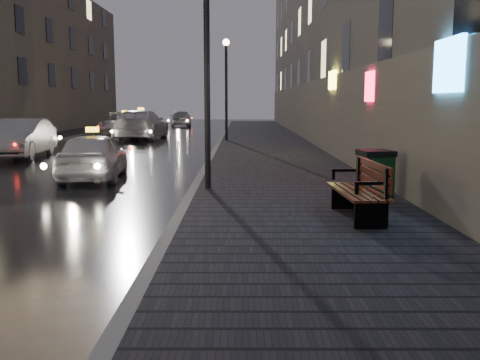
{
  "coord_description": "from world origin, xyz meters",
  "views": [
    {
      "loc": [
        2.64,
        -6.58,
        2.2
      ],
      "look_at": [
        2.62,
        2.61,
        0.85
      ],
      "focal_mm": 40.0,
      "sensor_mm": 36.0,
      "label": 1
    }
  ],
  "objects_px": {
    "bench": "(362,190)",
    "taxi_far": "(125,124)",
    "taxi_near": "(93,156)",
    "car_far": "(181,118)",
    "taxi_mid": "(141,125)",
    "lamp_near": "(207,45)",
    "lamp_far": "(226,77)",
    "trash_bin": "(375,173)",
    "car_left_mid": "(21,138)"
  },
  "relations": [
    {
      "from": "lamp_near",
      "to": "lamp_far",
      "type": "xyz_separation_m",
      "value": [
        0.0,
        16.0,
        0.0
      ]
    },
    {
      "from": "lamp_near",
      "to": "car_far",
      "type": "height_order",
      "value": "lamp_near"
    },
    {
      "from": "taxi_near",
      "to": "taxi_far",
      "type": "relative_size",
      "value": 0.74
    },
    {
      "from": "lamp_far",
      "to": "bench",
      "type": "height_order",
      "value": "lamp_far"
    },
    {
      "from": "lamp_near",
      "to": "trash_bin",
      "type": "height_order",
      "value": "lamp_near"
    },
    {
      "from": "car_left_mid",
      "to": "taxi_far",
      "type": "distance_m",
      "value": 13.82
    },
    {
      "from": "bench",
      "to": "taxi_mid",
      "type": "distance_m",
      "value": 23.37
    },
    {
      "from": "lamp_far",
      "to": "trash_bin",
      "type": "height_order",
      "value": "lamp_far"
    },
    {
      "from": "lamp_far",
      "to": "trash_bin",
      "type": "relative_size",
      "value": 5.17
    },
    {
      "from": "lamp_near",
      "to": "lamp_far",
      "type": "height_order",
      "value": "same"
    },
    {
      "from": "taxi_near",
      "to": "taxi_mid",
      "type": "xyz_separation_m",
      "value": [
        -1.64,
        16.19,
        0.18
      ]
    },
    {
      "from": "bench",
      "to": "taxi_far",
      "type": "xyz_separation_m",
      "value": [
        -9.72,
        25.57,
        0.08
      ]
    },
    {
      "from": "bench",
      "to": "taxi_near",
      "type": "xyz_separation_m",
      "value": [
        -6.35,
        5.77,
        0.02
      ]
    },
    {
      "from": "lamp_far",
      "to": "bench",
      "type": "xyz_separation_m",
      "value": [
        2.93,
        -19.26,
        -2.83
      ]
    },
    {
      "from": "bench",
      "to": "trash_bin",
      "type": "relative_size",
      "value": 1.97
    },
    {
      "from": "trash_bin",
      "to": "taxi_mid",
      "type": "height_order",
      "value": "taxi_mid"
    },
    {
      "from": "taxi_near",
      "to": "bench",
      "type": "bearing_deg",
      "value": 132.13
    },
    {
      "from": "lamp_far",
      "to": "bench",
      "type": "distance_m",
      "value": 19.69
    },
    {
      "from": "taxi_near",
      "to": "car_far",
      "type": "relative_size",
      "value": 0.92
    },
    {
      "from": "trash_bin",
      "to": "taxi_mid",
      "type": "bearing_deg",
      "value": 104.42
    },
    {
      "from": "taxi_near",
      "to": "car_far",
      "type": "bearing_deg",
      "value": -93.65
    },
    {
      "from": "lamp_near",
      "to": "taxi_mid",
      "type": "distance_m",
      "value": 19.55
    },
    {
      "from": "taxi_mid",
      "to": "taxi_far",
      "type": "xyz_separation_m",
      "value": [
        -1.74,
        3.62,
        -0.11
      ]
    },
    {
      "from": "bench",
      "to": "taxi_near",
      "type": "relative_size",
      "value": 0.51
    },
    {
      "from": "trash_bin",
      "to": "car_far",
      "type": "relative_size",
      "value": 0.24
    },
    {
      "from": "taxi_mid",
      "to": "lamp_near",
      "type": "bearing_deg",
      "value": 107.81
    },
    {
      "from": "taxi_near",
      "to": "car_left_mid",
      "type": "xyz_separation_m",
      "value": [
        -4.51,
        6.03,
        0.09
      ]
    },
    {
      "from": "bench",
      "to": "car_far",
      "type": "height_order",
      "value": "car_far"
    },
    {
      "from": "lamp_near",
      "to": "taxi_near",
      "type": "relative_size",
      "value": 1.33
    },
    {
      "from": "lamp_far",
      "to": "taxi_far",
      "type": "xyz_separation_m",
      "value": [
        -6.79,
        6.32,
        -2.75
      ]
    },
    {
      "from": "taxi_mid",
      "to": "taxi_far",
      "type": "bearing_deg",
      "value": -61.6
    },
    {
      "from": "car_far",
      "to": "lamp_far",
      "type": "bearing_deg",
      "value": 96.44
    },
    {
      "from": "taxi_near",
      "to": "taxi_mid",
      "type": "height_order",
      "value": "taxi_mid"
    },
    {
      "from": "trash_bin",
      "to": "taxi_far",
      "type": "relative_size",
      "value": 0.19
    },
    {
      "from": "taxi_near",
      "to": "taxi_far",
      "type": "distance_m",
      "value": 20.09
    },
    {
      "from": "bench",
      "to": "car_far",
      "type": "xyz_separation_m",
      "value": [
        -7.42,
        37.61,
        0.07
      ]
    },
    {
      "from": "car_left_mid",
      "to": "taxi_mid",
      "type": "relative_size",
      "value": 0.79
    },
    {
      "from": "lamp_far",
      "to": "taxi_mid",
      "type": "xyz_separation_m",
      "value": [
        -5.05,
        2.7,
        -2.64
      ]
    },
    {
      "from": "taxi_near",
      "to": "taxi_mid",
      "type": "bearing_deg",
      "value": -89.81
    },
    {
      "from": "trash_bin",
      "to": "taxi_far",
      "type": "bearing_deg",
      "value": 104.74
    },
    {
      "from": "lamp_near",
      "to": "taxi_far",
      "type": "height_order",
      "value": "lamp_near"
    },
    {
      "from": "bench",
      "to": "lamp_far",
      "type": "bearing_deg",
      "value": 95.49
    },
    {
      "from": "car_left_mid",
      "to": "car_far",
      "type": "distance_m",
      "value": 26.04
    },
    {
      "from": "lamp_near",
      "to": "taxi_mid",
      "type": "xyz_separation_m",
      "value": [
        -5.05,
        18.7,
        -2.64
      ]
    },
    {
      "from": "car_left_mid",
      "to": "taxi_near",
      "type": "bearing_deg",
      "value": -58.13
    },
    {
      "from": "taxi_mid",
      "to": "taxi_far",
      "type": "relative_size",
      "value": 1.1
    },
    {
      "from": "taxi_mid",
      "to": "car_far",
      "type": "relative_size",
      "value": 1.37
    },
    {
      "from": "lamp_far",
      "to": "taxi_near",
      "type": "bearing_deg",
      "value": -104.19
    },
    {
      "from": "car_left_mid",
      "to": "taxi_far",
      "type": "relative_size",
      "value": 0.87
    },
    {
      "from": "car_far",
      "to": "taxi_near",
      "type": "bearing_deg",
      "value": 84.63
    }
  ]
}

